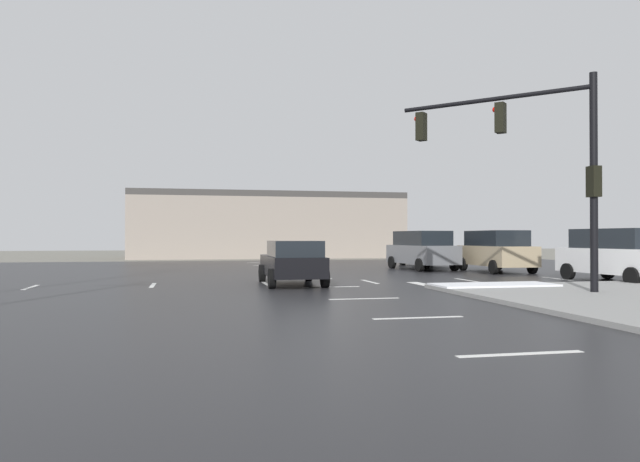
{
  "coord_description": "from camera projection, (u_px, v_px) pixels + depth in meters",
  "views": [
    {
      "loc": [
        -4.7,
        -21.88,
        1.72
      ],
      "look_at": [
        1.27,
        5.63,
        2.02
      ],
      "focal_mm": 33.54,
      "sensor_mm": 36.0,
      "label": 1
    }
  ],
  "objects": [
    {
      "name": "strip_building_background",
      "position": [
        267.0,
        226.0,
        51.34
      ],
      "size": [
        22.55,
        8.0,
        5.47
      ],
      "color": "gray",
      "rests_on": "ground_plane"
    },
    {
      "name": "sedan_silver",
      "position": [
        426.0,
        252.0,
        35.34
      ],
      "size": [
        2.36,
        4.66,
        1.58
      ],
      "rotation": [
        0.0,
        0.0,
        -1.48
      ],
      "color": "#B7BABF",
      "rests_on": "road_asphalt"
    },
    {
      "name": "snow_strip_curbside",
      "position": [
        494.0,
        285.0,
        19.52
      ],
      "size": [
        4.0,
        1.6,
        0.06
      ],
      "primitive_type": "cube",
      "color": "white",
      "rests_on": "sidewalk_corner"
    },
    {
      "name": "suv_tan",
      "position": [
        496.0,
        250.0,
        29.27
      ],
      "size": [
        2.23,
        4.86,
        2.03
      ],
      "rotation": [
        0.0,
        0.0,
        1.56
      ],
      "color": "tan",
      "rests_on": "road_asphalt"
    },
    {
      "name": "suv_grey",
      "position": [
        422.0,
        249.0,
        31.44
      ],
      "size": [
        2.54,
        4.97,
        2.03
      ],
      "rotation": [
        0.0,
        0.0,
        1.67
      ],
      "color": "slate",
      "rests_on": "road_asphalt"
    },
    {
      "name": "lane_markings",
      "position": [
        360.0,
        285.0,
        21.27
      ],
      "size": [
        36.15,
        36.15,
        0.01
      ],
      "color": "silver",
      "rests_on": "road_asphalt"
    },
    {
      "name": "traffic_signal_mast",
      "position": [
        535.0,
        149.0,
        18.25
      ],
      "size": [
        4.36,
        4.56,
        6.38
      ],
      "rotation": [
        0.0,
        0.0,
        2.34
      ],
      "color": "black",
      "rests_on": "sidewalk_corner"
    },
    {
      "name": "suv_white",
      "position": [
        619.0,
        254.0,
        22.66
      ],
      "size": [
        2.48,
        4.95,
        2.03
      ],
      "rotation": [
        0.0,
        0.0,
        1.65
      ],
      "color": "white",
      "rests_on": "road_asphalt"
    },
    {
      "name": "sedan_black",
      "position": [
        292.0,
        262.0,
        21.3
      ],
      "size": [
        2.06,
        4.56,
        1.58
      ],
      "rotation": [
        0.0,
        0.0,
        1.56
      ],
      "color": "black",
      "rests_on": "road_asphalt"
    },
    {
      "name": "road_asphalt",
      "position": [
        319.0,
        283.0,
        22.36
      ],
      "size": [
        44.0,
        44.0,
        0.02
      ],
      "primitive_type": "cube",
      "color": "#232326",
      "rests_on": "ground_plane"
    },
    {
      "name": "ground_plane",
      "position": [
        319.0,
        283.0,
        22.36
      ],
      "size": [
        120.0,
        120.0,
        0.0
      ],
      "primitive_type": "plane",
      "color": "slate"
    }
  ]
}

